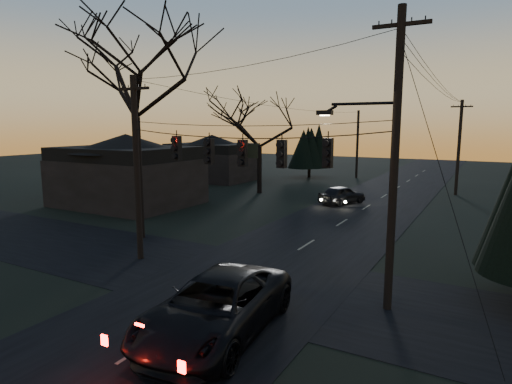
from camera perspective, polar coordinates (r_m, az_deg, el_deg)
The scene contains 14 objects.
main_road at distance 26.57m, azimuth 10.05°, elevation -4.89°, with size 8.00×120.00×0.02m, color black.
cross_road at distance 17.82m, azimuth -0.84°, elevation -11.73°, with size 60.00×7.00×0.02m, color black.
utility_pole_right at distance 16.00m, azimuth 17.08°, elevation -14.65°, with size 5.00×0.30×10.00m, color black, non-canonical shape.
utility_pole_left at distance 21.31m, azimuth -15.12°, elevation -8.57°, with size 1.80×0.30×8.50m, color black, non-canonical shape.
utility_pole_far_r at distance 42.99m, azimuth 25.05°, elevation -0.34°, with size 1.80×0.30×8.50m, color black, non-canonical shape.
utility_pole_far_l at distance 52.81m, azimuth 13.21°, elevation 1.85°, with size 0.30×0.30×8.00m, color black, non-canonical shape.
span_signal_assembly at distance 16.83m, azimuth -1.59°, elevation 5.41°, with size 11.50×0.44×1.56m.
bare_tree_left at distance 24.48m, azimuth -16.00°, elevation 15.85°, with size 9.00×9.00×13.43m.
bare_tree_dist at distance 39.50m, azimuth 0.46°, elevation 8.56°, with size 7.47×7.47×8.65m.
evergreen_dist at distance 52.02m, azimuth 7.16°, elevation 5.84°, with size 4.02×4.02×5.93m.
house_left_near at distance 35.38m, azimuth -16.81°, elevation 2.88°, with size 10.00×8.00×5.60m.
house_left_far at distance 49.52m, azimuth -5.86°, elevation 4.60°, with size 9.00×7.00×5.20m.
suv_near at distance 13.35m, azimuth -5.33°, elevation -15.02°, with size 2.94×6.37×1.77m, color black.
sedan_oncoming_a at distance 35.06m, azimuth 11.40°, elevation -0.38°, with size 1.73×4.29×1.46m, color black.
Camera 1 is at (8.35, -4.43, 6.29)m, focal length 30.00 mm.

